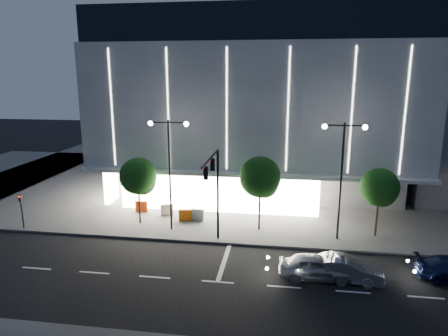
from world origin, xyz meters
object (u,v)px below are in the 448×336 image
tree_mid (260,179)px  barrier_c (185,215)px  tree_right (380,189)px  traffic_mast (214,181)px  car_second (345,269)px  barrier_d (198,215)px  street_lamp_east (342,164)px  barrier_b (167,210)px  tree_left (139,178)px  street_lamp_west (169,159)px  barrier_a (141,206)px  ped_signal_far (21,208)px  car_lead (316,267)px

tree_mid → barrier_c: size_ratio=5.59×
tree_right → barrier_c: bearing=176.2°
traffic_mast → tree_right: bearing=17.0°
car_second → barrier_d: (-11.01, 8.42, -0.10)m
street_lamp_east → barrier_d: (-11.31, 2.28, -5.31)m
traffic_mast → barrier_b: 9.00m
tree_left → tree_right: 19.00m
street_lamp_west → barrier_c: (0.63, 2.04, -5.31)m
tree_mid → barrier_d: bearing=166.7°
car_second → barrier_a: size_ratio=4.13×
ped_signal_far → barrier_d: size_ratio=2.73×
traffic_mast → street_lamp_west: street_lamp_west is taller
street_lamp_west → ped_signal_far: 12.76m
barrier_a → barrier_d: size_ratio=1.00×
barrier_c → barrier_d: 1.08m
street_lamp_east → car_second: street_lamp_east is taller
tree_right → barrier_c: size_ratio=5.01×
ped_signal_far → tree_right: size_ratio=0.54×
street_lamp_west → tree_left: bearing=161.1°
car_lead → barrier_c: size_ratio=4.12×
street_lamp_east → barrier_b: (-14.30, 3.14, -5.31)m
ped_signal_far → barrier_b: size_ratio=2.73×
street_lamp_east → barrier_a: (-16.84, 3.68, -5.31)m
ped_signal_far → tree_right: (28.03, 2.52, 2.00)m
tree_mid → car_second: size_ratio=1.35×
street_lamp_west → barrier_b: street_lamp_west is taller
car_lead → car_second: 1.78m
barrier_d → street_lamp_east: bearing=-5.0°
tree_left → barrier_b: (1.68, 2.12, -3.38)m
car_lead → car_second: size_ratio=1.00×
barrier_c → barrier_d: size_ratio=1.00×
barrier_d → barrier_c: bearing=-160.9°
ped_signal_far → tree_left: (9.03, 2.52, 2.15)m
traffic_mast → car_lead: 8.85m
car_lead → traffic_mast: bearing=62.5°
car_second → street_lamp_east: bearing=3.8°
street_lamp_west → tree_left: (-2.97, 1.02, -1.92)m
tree_left → barrier_c: (3.61, 1.02, -3.38)m
street_lamp_east → car_lead: size_ratio=1.99×
street_lamp_east → tree_mid: street_lamp_east is taller
ped_signal_far → barrier_a: (8.16, 5.19, -1.24)m
barrier_a → barrier_b: 2.60m
barrier_b → barrier_d: same height
traffic_mast → barrier_b: traffic_mast is taller
street_lamp_east → barrier_c: (-12.37, 2.04, -5.31)m
car_second → barrier_c: bearing=62.5°
tree_right → car_second: size_ratio=1.21×
tree_mid → tree_right: (9.00, -0.00, -0.45)m
barrier_b → barrier_c: 2.22m
barrier_d → tree_right: bearing=1.4°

